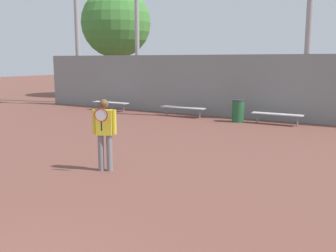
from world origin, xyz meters
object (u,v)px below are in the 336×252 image
Objects in this scene: bench_courtside_near at (277,115)px; trash_bin at (238,111)px; bench_adjacent_court at (110,103)px; tennis_player at (105,130)px; bench_by_gate at (183,108)px; light_pole_near_left at (76,9)px; tree_green_tall at (116,23)px.

trash_bin is at bearing -174.51° from bench_courtside_near.
bench_adjacent_court is at bearing 180.00° from bench_courtside_near.
tennis_player reaches higher than bench_by_gate.
light_pole_near_left reaches higher than bench_by_gate.
trash_bin is (-1.63, -0.16, 0.06)m from bench_courtside_near.
bench_courtside_near is at bearing -0.00° from bench_adjacent_court.
tennis_player is at bearing -100.47° from bench_courtside_near.
light_pole_near_left is (-8.35, 2.02, 5.22)m from bench_by_gate.
light_pole_near_left is (-12.75, 2.02, 5.22)m from bench_courtside_near.
trash_bin is at bearing -1.27° from bench_adjacent_court.
light_pole_near_left is 1.31× the size of tree_green_tall.
tree_green_tall reaches higher than tennis_player.
light_pole_near_left is (-11.10, 10.92, 4.65)m from tennis_player.
tennis_player reaches higher than bench_courtside_near.
trash_bin reaches higher than bench_by_gate.
tennis_player is 16.25m from light_pole_near_left.
bench_adjacent_court is at bearing 180.00° from bench_by_gate.
bench_courtside_near is at bearing -9.01° from light_pole_near_left.
tree_green_tall reaches higher than bench_by_gate.
tennis_player is 9.33m from bench_by_gate.
tennis_player reaches higher than bench_adjacent_court.
tree_green_tall reaches higher than bench_adjacent_court.
trash_bin is 0.12× the size of tree_green_tall.
bench_by_gate is (-4.40, 0.00, 0.00)m from bench_courtside_near.
tennis_player is 20.12m from tree_green_tall.
tennis_player is 0.81× the size of bench_adjacent_court.
tennis_player reaches higher than trash_bin.
bench_courtside_near is at bearing -26.61° from tree_green_tall.
tree_green_tall is (-4.83, 6.78, 4.78)m from bench_adjacent_court.
bench_by_gate is 2.30× the size of trash_bin.
bench_by_gate is 10.05m from light_pole_near_left.
bench_adjacent_court is at bearing 102.41° from tennis_player.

